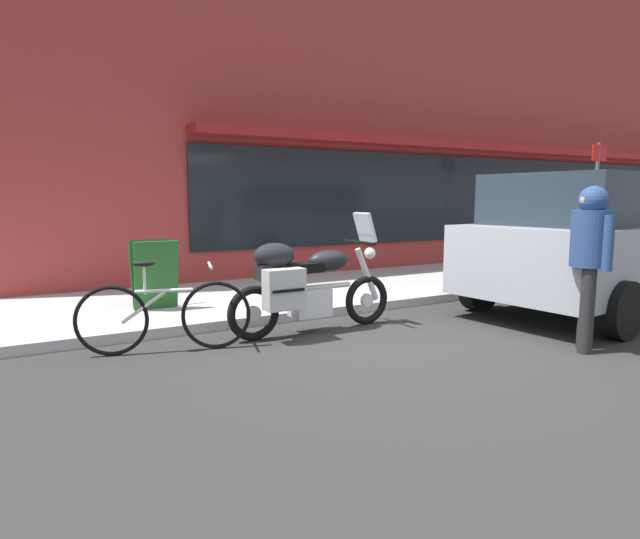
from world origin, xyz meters
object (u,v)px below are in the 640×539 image
(parking_sign_pole, at_px, (596,195))
(sandwich_board_sign, at_px, (154,274))
(parked_bicycle, at_px, (165,315))
(pedestrian_walking, at_px, (590,248))
(touring_motorcycle, at_px, (305,283))
(parked_minivan, at_px, (602,240))

(parking_sign_pole, bearing_deg, sandwich_board_sign, 177.65)
(parked_bicycle, relative_size, pedestrian_walking, 1.00)
(pedestrian_walking, distance_m, parking_sign_pole, 6.25)
(touring_motorcycle, height_order, parked_minivan, parked_minivan)
(parked_minivan, relative_size, parking_sign_pole, 1.82)
(sandwich_board_sign, bearing_deg, pedestrian_walking, -47.35)
(touring_motorcycle, distance_m, parked_minivan, 4.31)
(parked_bicycle, height_order, pedestrian_walking, pedestrian_walking)
(parked_minivan, height_order, sandwich_board_sign, parked_minivan)
(sandwich_board_sign, relative_size, parking_sign_pole, 0.35)
(pedestrian_walking, xyz_separation_m, parking_sign_pole, (5.22, 3.40, 0.55))
(sandwich_board_sign, bearing_deg, touring_motorcycle, -53.38)
(parking_sign_pole, bearing_deg, parked_minivan, -145.02)
(parked_bicycle, bearing_deg, pedestrian_walking, -28.96)
(parked_minivan, distance_m, sandwich_board_sign, 6.09)
(pedestrian_walking, relative_size, sandwich_board_sign, 1.88)
(parked_minivan, height_order, parking_sign_pole, parking_sign_pole)
(parked_bicycle, relative_size, parked_minivan, 0.36)
(parked_bicycle, xyz_separation_m, parking_sign_pole, (8.96, 1.33, 1.23))
(pedestrian_walking, bearing_deg, parked_bicycle, 151.04)
(touring_motorcycle, distance_m, pedestrian_walking, 3.00)
(parked_bicycle, bearing_deg, touring_motorcycle, -2.01)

